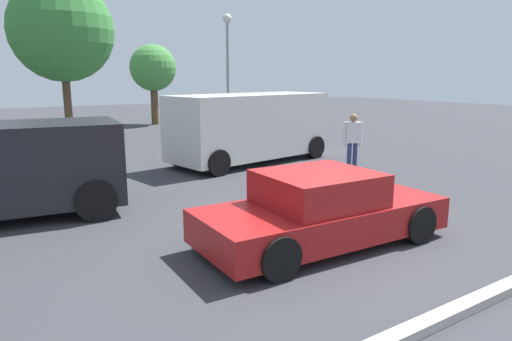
# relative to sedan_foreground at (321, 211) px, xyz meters

# --- Properties ---
(ground_plane) EXTENTS (80.00, 80.00, 0.00)m
(ground_plane) POSITION_rel_sedan_foreground_xyz_m (0.12, 0.02, -0.57)
(ground_plane) COLOR #38383D
(sedan_foreground) EXTENTS (4.28, 1.99, 1.23)m
(sedan_foreground) POSITION_rel_sedan_foreground_xyz_m (0.00, 0.00, 0.00)
(sedan_foreground) COLOR maroon
(sedan_foreground) RESTS_ON ground_plane
(van_white) EXTENTS (5.66, 2.96, 2.19)m
(van_white) POSITION_rel_sedan_foreground_xyz_m (3.00, 6.88, 0.62)
(van_white) COLOR silver
(van_white) RESTS_ON ground_plane
(pedestrian) EXTENTS (0.50, 0.42, 1.69)m
(pedestrian) POSITION_rel_sedan_foreground_xyz_m (4.70, 3.98, 0.44)
(pedestrian) COLOR navy
(pedestrian) RESTS_ON ground_plane
(parking_curb) EXTENTS (8.77, 0.20, 0.12)m
(parking_curb) POSITION_rel_sedan_foreground_xyz_m (0.12, -2.68, -0.51)
(parking_curb) COLOR #B7B2A8
(parking_curb) RESTS_ON ground_plane
(light_post_near) EXTENTS (0.44, 0.44, 5.70)m
(light_post_near) POSITION_rel_sedan_foreground_xyz_m (6.59, 14.53, 3.37)
(light_post_near) COLOR gray
(light_post_near) RESTS_ON ground_plane
(tree_back_left) EXTENTS (4.11, 4.11, 6.62)m
(tree_back_left) POSITION_rel_sedan_foreground_xyz_m (-0.93, 14.81, 3.98)
(tree_back_left) COLOR brown
(tree_back_left) RESTS_ON ground_plane
(tree_back_center) EXTENTS (2.62, 2.62, 4.53)m
(tree_back_center) POSITION_rel_sedan_foreground_xyz_m (4.83, 20.03, 2.61)
(tree_back_center) COLOR brown
(tree_back_center) RESTS_ON ground_plane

